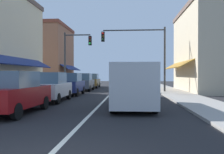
% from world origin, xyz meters
% --- Properties ---
extents(ground_plane, '(80.00, 80.00, 0.00)m').
position_xyz_m(ground_plane, '(0.00, 18.00, 0.00)').
color(ground_plane, black).
extents(sidewalk_left, '(2.60, 56.00, 0.12)m').
position_xyz_m(sidewalk_left, '(-5.50, 18.00, 0.06)').
color(sidewalk_left, gray).
rests_on(sidewalk_left, ground).
extents(sidewalk_right, '(2.60, 56.00, 0.12)m').
position_xyz_m(sidewalk_right, '(5.50, 18.00, 0.06)').
color(sidewalk_right, gray).
rests_on(sidewalk_right, ground).
extents(lane_center_stripe, '(0.14, 52.00, 0.01)m').
position_xyz_m(lane_center_stripe, '(0.00, 18.00, 0.00)').
color(lane_center_stripe, silver).
rests_on(lane_center_stripe, ground).
extents(storefront_right_block, '(5.62, 10.20, 8.08)m').
position_xyz_m(storefront_right_block, '(8.95, 20.00, 4.04)').
color(storefront_right_block, '#BCAD8E').
rests_on(storefront_right_block, ground).
extents(storefront_far_left, '(5.35, 8.20, 8.22)m').
position_xyz_m(storefront_far_left, '(-8.81, 28.00, 4.11)').
color(storefront_far_left, '#8E5B42').
rests_on(storefront_far_left, ground).
extents(parked_car_nearest_left, '(1.84, 4.13, 1.77)m').
position_xyz_m(parked_car_nearest_left, '(-3.20, 5.95, 0.88)').
color(parked_car_nearest_left, maroon).
rests_on(parked_car_nearest_left, ground).
extents(parked_car_second_left, '(1.87, 4.15, 1.77)m').
position_xyz_m(parked_car_second_left, '(-3.17, 10.54, 0.88)').
color(parked_car_second_left, silver).
rests_on(parked_car_second_left, ground).
extents(parked_car_third_left, '(1.85, 4.14, 1.77)m').
position_xyz_m(parked_car_third_left, '(-3.15, 15.24, 0.88)').
color(parked_car_third_left, navy).
rests_on(parked_car_third_left, ground).
extents(parked_car_far_left, '(1.84, 4.13, 1.77)m').
position_xyz_m(parked_car_far_left, '(-3.06, 20.35, 0.88)').
color(parked_car_far_left, '#4C5156').
rests_on(parked_car_far_left, ground).
extents(parked_car_distant_left, '(1.82, 4.12, 1.77)m').
position_xyz_m(parked_car_distant_left, '(-3.10, 25.92, 0.88)').
color(parked_car_distant_left, brown).
rests_on(parked_car_distant_left, ground).
extents(van_in_lane, '(2.05, 5.21, 2.12)m').
position_xyz_m(van_in_lane, '(1.75, 8.05, 1.15)').
color(van_in_lane, '#B2B7BC').
rests_on(van_in_lane, ground).
extents(traffic_signal_mast_arm, '(5.88, 0.50, 5.98)m').
position_xyz_m(traffic_signal_mast_arm, '(2.79, 18.41, 4.12)').
color(traffic_signal_mast_arm, '#333333').
rests_on(traffic_signal_mast_arm, ground).
extents(traffic_signal_left_corner, '(2.80, 0.50, 5.81)m').
position_xyz_m(traffic_signal_left_corner, '(-3.93, 19.65, 3.80)').
color(traffic_signal_left_corner, '#333333').
rests_on(traffic_signal_left_corner, ground).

